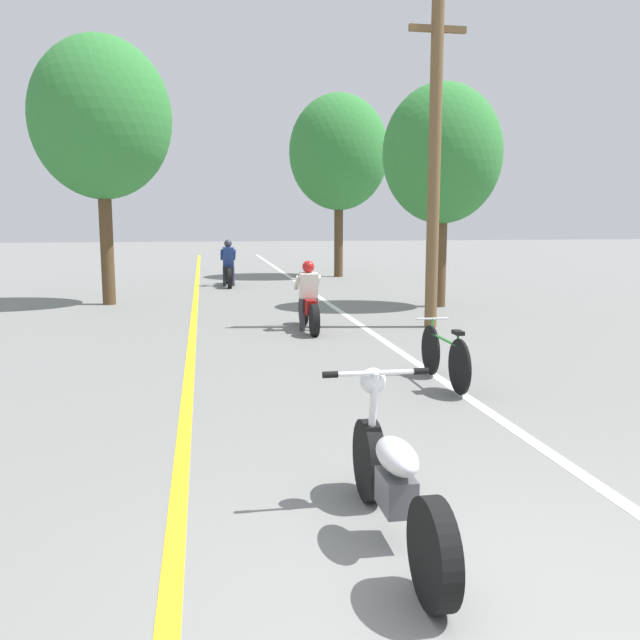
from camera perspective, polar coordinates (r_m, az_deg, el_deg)
ground_plane at (r=4.05m, az=14.29°, el=-23.52°), size 120.00×120.00×0.00m
lane_stripe_center at (r=16.21m, az=-10.51°, el=0.88°), size 0.14×48.00×0.01m
lane_stripe_edge at (r=16.49m, az=1.10°, el=1.16°), size 0.14×48.00×0.01m
utility_pole at (r=13.45m, az=9.61°, el=12.99°), size 1.10×0.24×6.21m
roadside_tree_right_near at (r=16.69m, az=10.27°, el=13.53°), size 2.85×2.57×5.28m
roadside_tree_right_far at (r=25.00m, az=1.60°, el=13.90°), size 3.58×3.22×6.53m
roadside_tree_left at (r=17.75m, az=-17.97°, el=15.81°), size 3.36×3.02×6.45m
motorcycle_foreground at (r=4.62m, az=6.28°, el=-13.34°), size 0.78×2.10×1.06m
motorcycle_rider_lead at (r=12.96m, az=-0.97°, el=1.37°), size 0.50×1.96×1.33m
motorcycle_rider_far at (r=21.66m, az=-7.71°, el=4.32°), size 0.50×2.15×1.47m
bicycle_parked at (r=8.90m, az=10.43°, el=-3.00°), size 0.44×1.76×0.80m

